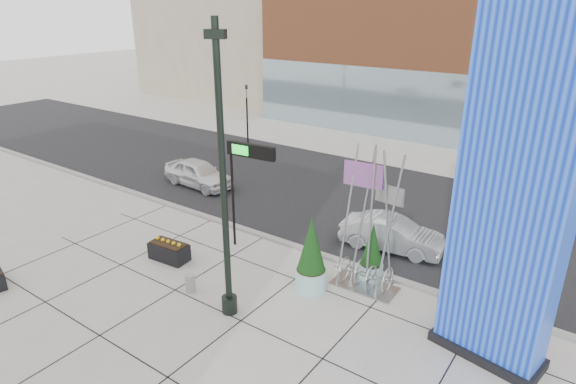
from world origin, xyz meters
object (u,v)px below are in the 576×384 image
Objects in this scene: lamp_post at (224,207)px; overhead_street_sign at (246,160)px; car_white_west at (198,173)px; blue_pylon at (514,199)px; car_silver_mid at (392,234)px; concrete_bollard at (190,283)px; public_art_sculpture at (367,253)px.

overhead_street_sign is (-2.21, 3.63, 0.11)m from lamp_post.
lamp_post is at bearing -126.74° from car_white_west.
blue_pylon is 7.84m from lamp_post.
concrete_bollard is at bearing 139.94° from car_silver_mid.
public_art_sculpture is at bearing 37.83° from concrete_bollard.
lamp_post is 13.60× the size of concrete_bollard.
lamp_post is at bearing -3.23° from concrete_bollard.
public_art_sculpture is (2.90, 3.83, -2.34)m from lamp_post.
car_silver_mid is (4.38, 6.83, 0.34)m from concrete_bollard.
lamp_post is 1.75× the size of public_art_sculpture.
concrete_bollard is at bearing -133.06° from car_white_west.
public_art_sculpture is 12.55m from car_white_west.
concrete_bollard is 0.15× the size of overhead_street_sign.
blue_pylon reaches higher than overhead_street_sign.
public_art_sculpture is 3.21m from car_silver_mid.
car_white_west is at bearing 79.07° from car_silver_mid.
public_art_sculpture is at bearing 52.86° from lamp_post.
car_white_west is at bearing 173.96° from blue_pylon.
blue_pylon is 2.42× the size of car_silver_mid.
concrete_bollard is at bearing -142.75° from public_art_sculpture.
public_art_sculpture reaches higher than overhead_street_sign.
car_white_west reaches higher than car_silver_mid.
blue_pylon is at bearing -10.60° from overhead_street_sign.
public_art_sculpture is at bearing -179.68° from car_silver_mid.
overhead_street_sign is (-0.31, 3.53, 3.46)m from concrete_bollard.
lamp_post reaches higher than public_art_sculpture.
concrete_bollard is 8.12m from car_silver_mid.
blue_pylon reaches higher than car_white_west.
lamp_post reaches higher than car_silver_mid.
overhead_street_sign reaches higher than concrete_bollard.
overhead_street_sign reaches higher than car_silver_mid.
public_art_sculpture reaches higher than car_white_west.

